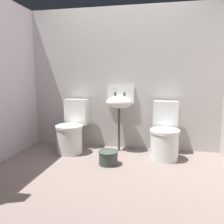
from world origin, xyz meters
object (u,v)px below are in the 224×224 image
(sink, at_px, (119,102))
(toilet_left, at_px, (72,130))
(bucket, at_px, (108,157))
(toilet_right, at_px, (165,135))

(sink, bearing_deg, toilet_left, -164.99)
(sink, xyz_separation_m, bucket, (-0.04, -0.61, -0.66))
(toilet_right, distance_m, bucket, 0.87)
(toilet_right, xyz_separation_m, sink, (-0.68, 0.19, 0.43))
(toilet_left, distance_m, toilet_right, 1.38)
(toilet_right, height_order, bucket, toilet_right)
(toilet_left, distance_m, sink, 0.85)
(toilet_left, relative_size, bucket, 3.00)
(toilet_left, bearing_deg, sink, -162.29)
(toilet_left, height_order, bucket, toilet_left)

